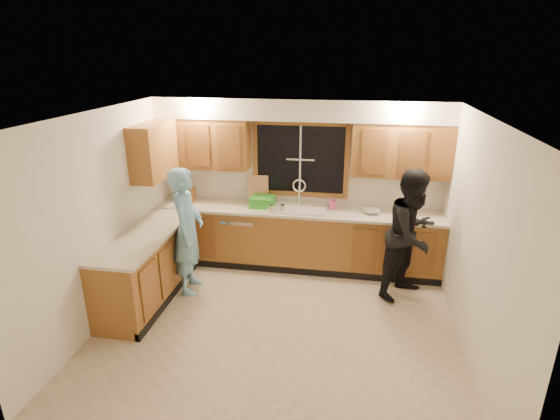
% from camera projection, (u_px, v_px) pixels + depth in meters
% --- Properties ---
extents(floor, '(4.20, 4.20, 0.00)m').
position_uv_depth(floor, '(278.00, 325.00, 5.27)').
color(floor, beige).
rests_on(floor, ground).
extents(ceiling, '(4.20, 4.20, 0.00)m').
position_uv_depth(ceiling, '(278.00, 115.00, 4.41)').
color(ceiling, silver).
extents(wall_back, '(4.20, 0.00, 4.20)m').
position_uv_depth(wall_back, '(300.00, 182.00, 6.60)').
color(wall_back, white).
rests_on(wall_back, ground).
extents(wall_left, '(0.00, 3.80, 3.80)m').
position_uv_depth(wall_left, '(104.00, 218.00, 5.18)').
color(wall_left, white).
rests_on(wall_left, ground).
extents(wall_right, '(0.00, 3.80, 3.80)m').
position_uv_depth(wall_right, '(478.00, 243.00, 4.50)').
color(wall_right, white).
rests_on(wall_right, ground).
extents(base_cabinets_back, '(4.20, 0.60, 0.88)m').
position_uv_depth(base_cabinets_back, '(297.00, 239.00, 6.60)').
color(base_cabinets_back, '#9B632D').
rests_on(base_cabinets_back, ground).
extents(base_cabinets_left, '(0.60, 1.90, 0.88)m').
position_uv_depth(base_cabinets_left, '(148.00, 267.00, 5.73)').
color(base_cabinets_left, '#9B632D').
rests_on(base_cabinets_left, ground).
extents(countertop_back, '(4.20, 0.63, 0.04)m').
position_uv_depth(countertop_back, '(297.00, 211.00, 6.43)').
color(countertop_back, beige).
rests_on(countertop_back, base_cabinets_back).
extents(countertop_left, '(0.63, 1.90, 0.04)m').
position_uv_depth(countertop_left, '(146.00, 235.00, 5.57)').
color(countertop_left, beige).
rests_on(countertop_left, base_cabinets_left).
extents(upper_cabinets_left, '(1.35, 0.33, 0.75)m').
position_uv_depth(upper_cabinets_left, '(204.00, 143.00, 6.48)').
color(upper_cabinets_left, '#9B632D').
rests_on(upper_cabinets_left, wall_back).
extents(upper_cabinets_right, '(1.35, 0.33, 0.75)m').
position_uv_depth(upper_cabinets_right, '(402.00, 150.00, 6.02)').
color(upper_cabinets_right, '#9B632D').
rests_on(upper_cabinets_right, wall_back).
extents(upper_cabinets_return, '(0.33, 0.90, 0.75)m').
position_uv_depth(upper_cabinets_return, '(154.00, 151.00, 5.99)').
color(upper_cabinets_return, '#9B632D').
rests_on(upper_cabinets_return, wall_left).
extents(soffit, '(4.20, 0.35, 0.30)m').
position_uv_depth(soffit, '(300.00, 109.00, 6.06)').
color(soffit, white).
rests_on(soffit, wall_back).
extents(window_frame, '(1.44, 0.03, 1.14)m').
position_uv_depth(window_frame, '(300.00, 159.00, 6.47)').
color(window_frame, black).
rests_on(window_frame, wall_back).
extents(sink, '(0.86, 0.52, 0.57)m').
position_uv_depth(sink, '(297.00, 212.00, 6.46)').
color(sink, silver).
rests_on(sink, countertop_back).
extents(dishwasher, '(0.60, 0.56, 0.82)m').
position_uv_depth(dishwasher, '(242.00, 237.00, 6.74)').
color(dishwasher, white).
rests_on(dishwasher, floor).
extents(stove, '(0.58, 0.75, 0.90)m').
position_uv_depth(stove, '(127.00, 288.00, 5.20)').
color(stove, white).
rests_on(stove, floor).
extents(man, '(0.50, 0.68, 1.73)m').
position_uv_depth(man, '(187.00, 231.00, 5.79)').
color(man, '#79BCE5').
rests_on(man, floor).
extents(woman, '(1.05, 1.07, 1.75)m').
position_uv_depth(woman, '(412.00, 235.00, 5.65)').
color(woman, black).
rests_on(woman, floor).
extents(knife_block, '(0.13, 0.11, 0.23)m').
position_uv_depth(knife_block, '(191.00, 195.00, 6.71)').
color(knife_block, brown).
rests_on(knife_block, countertop_back).
extents(cutting_board, '(0.33, 0.16, 0.41)m').
position_uv_depth(cutting_board, '(258.00, 189.00, 6.67)').
color(cutting_board, tan).
rests_on(cutting_board, countertop_back).
extents(dish_crate, '(0.35, 0.33, 0.15)m').
position_uv_depth(dish_crate, '(262.00, 202.00, 6.51)').
color(dish_crate, green).
rests_on(dish_crate, countertop_back).
extents(soap_bottle, '(0.11, 0.11, 0.18)m').
position_uv_depth(soap_bottle, '(333.00, 203.00, 6.42)').
color(soap_bottle, '#DF558B').
rests_on(soap_bottle, countertop_back).
extents(bowl, '(0.23, 0.23, 0.06)m').
position_uv_depth(bowl, '(372.00, 211.00, 6.25)').
color(bowl, silver).
rests_on(bowl, countertop_back).
extents(can_left, '(0.08, 0.08, 0.12)m').
position_uv_depth(can_left, '(271.00, 209.00, 6.27)').
color(can_left, '#C1B594').
rests_on(can_left, countertop_back).
extents(can_right, '(0.08, 0.08, 0.12)m').
position_uv_depth(can_right, '(283.00, 209.00, 6.28)').
color(can_right, '#C1B594').
rests_on(can_right, countertop_back).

